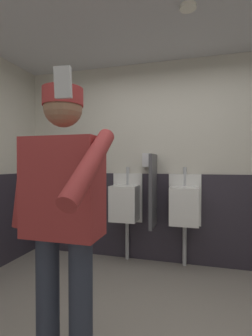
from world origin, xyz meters
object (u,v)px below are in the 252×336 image
Objects in this scene: urinal_left at (125,202)px; urinal_middle at (184,205)px; person at (63,208)px; cell_phone at (63,82)px; soap_dispenser at (146,160)px.

urinal_middle is (0.75, 0.00, 0.00)m from urinal_left.
cell_phone is (0.29, -0.50, 0.55)m from person.
urinal_middle is 0.72× the size of person.
urinal_middle is 2.45m from cell_phone.
cell_phone is (-0.33, -2.29, 0.80)m from urinal_middle.
urinal_middle is 11.27× the size of cell_phone.
cell_phone is at bearing -79.73° from urinal_left.
soap_dispenser is (0.25, 0.12, 0.55)m from urinal_left.
person is 9.59× the size of soap_dispenser.
urinal_left is 0.72× the size of person.
cell_phone reaches higher than urinal_left.
person is 1.94m from soap_dispenser.
soap_dispenser is at bearing 25.12° from urinal_left.
urinal_left is 1.81m from person.
cell_phone is at bearing -86.19° from soap_dispenser.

